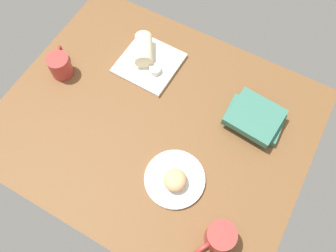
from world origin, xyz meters
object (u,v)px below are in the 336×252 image
Objects in this scene: round_plate at (175,179)px; book_stack at (254,118)px; second_mug at (219,237)px; square_plate at (149,63)px; sauce_cup at (155,69)px; coffee_mug at (60,65)px; breakfast_wrap at (144,49)px; scone_pastry at (175,180)px.

round_plate is 35.67cm from book_stack.
second_mug is at bearing -26.76° from round_plate.
second_mug is (51.79, -46.56, 4.02)cm from square_plate.
sauce_cup is at bearing 137.25° from second_mug.
book_stack is 74.74cm from coffee_mug.
breakfast_wrap is 0.63× the size of book_stack.
square_plate is at bearing 175.48° from book_stack.
scone_pastry reaches higher than square_plate.
square_plate is (-31.82, 37.28, -3.22)cm from scone_pastry.
round_plate is at bearing -49.25° from square_plate.
square_plate reaches higher than round_plate.
square_plate is 1.74× the size of breakfast_wrap.
breakfast_wrap is at bearing 148.40° from sauce_cup.
book_stack is (14.38, 32.55, 2.41)cm from round_plate.
coffee_mug is at bearing 163.90° from round_plate.
scone_pastry is at bearing 100.69° from breakfast_wrap.
scone_pastry is 62.06cm from coffee_mug.
sauce_cup is at bearing 128.74° from round_plate.
coffee_mug is at bearing -145.11° from square_plate.
breakfast_wrap is at bearing 148.40° from square_plate.
breakfast_wrap is (-34.55, 38.24, 4.36)cm from round_plate.
breakfast_wrap is (-7.63, 4.70, 2.22)cm from sauce_cup.
breakfast_wrap is at bearing 131.82° from scone_pastry.
sauce_cup is at bearing -31.60° from square_plate.
square_plate is 1.88× the size of coffee_mug.
square_plate is at bearing 117.28° from breakfast_wrap.
coffee_mug is (-73.08, -15.61, 1.41)cm from book_stack.
scone_pastry is (0.67, -1.12, 3.32)cm from round_plate.
breakfast_wrap is (-3.39, 2.09, 4.26)cm from square_plate.
breakfast_wrap reaches higher than book_stack.
round_plate is 4.44× the size of sauce_cup.
round_plate is 3.57cm from scone_pastry.
coffee_mug reaches higher than scone_pastry.
square_plate is 45.73cm from book_stack.
coffee_mug is (-31.79, -16.60, 1.68)cm from sauce_cup.
breakfast_wrap reaches higher than scone_pastry.
second_mug reaches higher than book_stack.
book_stack is (48.93, -5.69, -1.95)cm from breakfast_wrap.
scone_pastry is 0.36× the size of square_plate.
round_plate is 1.60× the size of breakfast_wrap.
second_mug reaches higher than breakfast_wrap.
coffee_mug is at bearing 160.98° from second_mug.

